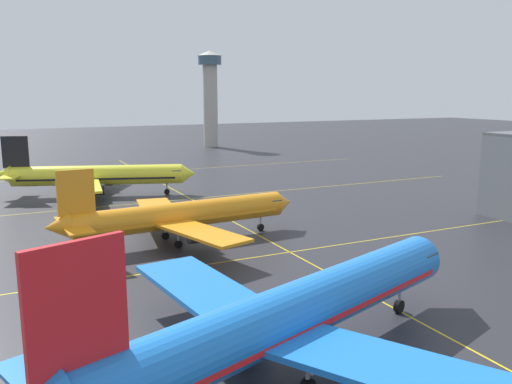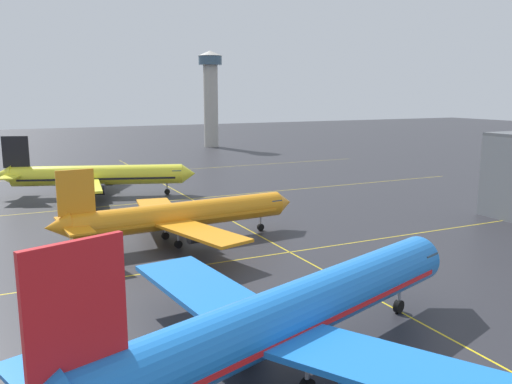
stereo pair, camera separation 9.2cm
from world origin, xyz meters
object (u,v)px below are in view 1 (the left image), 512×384
(airliner_front_gate, at_px, (292,314))
(control_tower, at_px, (210,91))
(airliner_second_row, at_px, (180,216))
(airliner_third_row, at_px, (96,176))

(airliner_front_gate, bearing_deg, control_tower, 70.84)
(control_tower, bearing_deg, airliner_second_row, -112.98)
(airliner_second_row, bearing_deg, control_tower, 67.02)
(airliner_front_gate, xyz_separation_m, airliner_third_row, (-1.29, 73.62, -0.37))
(airliner_front_gate, xyz_separation_m, airliner_second_row, (3.31, 35.48, -0.70))
(airliner_second_row, bearing_deg, airliner_front_gate, -95.33)
(airliner_front_gate, distance_m, airliner_third_row, 73.63)
(airliner_third_row, bearing_deg, airliner_front_gate, -89.00)
(airliner_front_gate, height_order, control_tower, control_tower)
(airliner_second_row, height_order, airliner_third_row, airliner_third_row)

